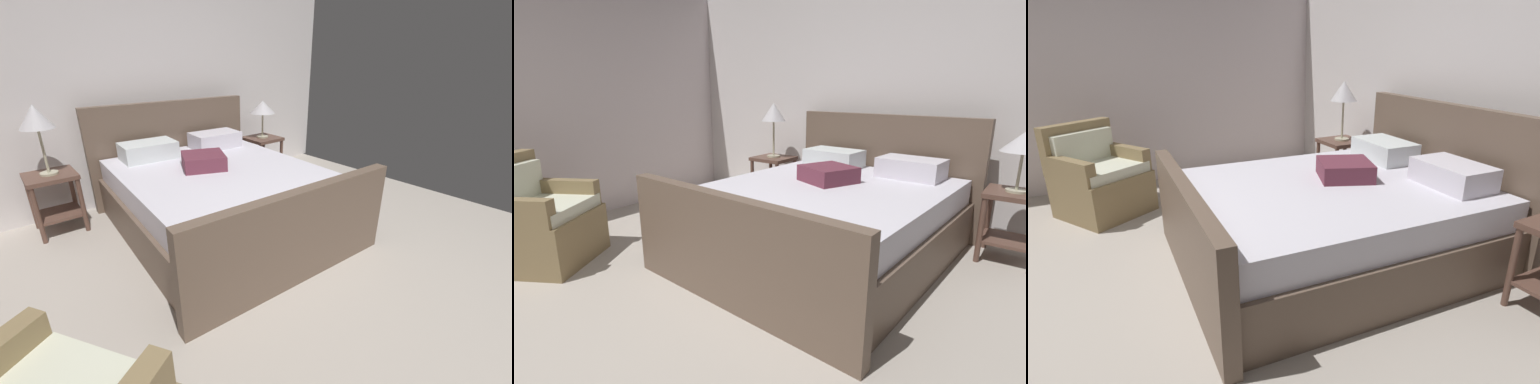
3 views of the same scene
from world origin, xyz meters
The scene contains 7 objects.
wall_back centered at (0.00, 3.37, 1.33)m, with size 5.50×0.12×2.66m, color silver.
bed centered at (0.00, 2.04, 0.34)m, with size 2.08×2.45×1.16m.
nightstand_right centered at (1.29, 2.84, 0.40)m, with size 0.44×0.44×0.60m.
table_lamp_right centered at (1.29, 2.84, 1.00)m, with size 0.33×0.33×0.49m.
nightstand_left centered at (-1.29, 2.99, 0.40)m, with size 0.44×0.44×0.60m.
table_lamp_left centered at (-1.29, 2.99, 1.13)m, with size 0.29×0.29×0.65m.
armchair centered at (-1.85, 0.44, 0.35)m, with size 1.00×0.99×0.90m.
Camera 2 is at (1.50, -0.78, 1.41)m, focal length 26.87 mm.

